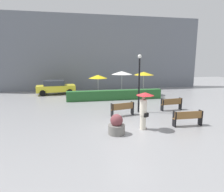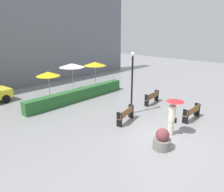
{
  "view_description": "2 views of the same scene",
  "coord_description": "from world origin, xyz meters",
  "px_view_note": "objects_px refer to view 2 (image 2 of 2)",
  "views": [
    {
      "loc": [
        -3.14,
        -9.9,
        3.82
      ],
      "look_at": [
        -0.53,
        3.13,
        1.37
      ],
      "focal_mm": 31.33,
      "sensor_mm": 36.0,
      "label": 1
    },
    {
      "loc": [
        -9.28,
        -4.91,
        5.59
      ],
      "look_at": [
        0.29,
        4.14,
        1.41
      ],
      "focal_mm": 33.87,
      "sensor_mm": 36.0,
      "label": 2
    }
  ],
  "objects_px": {
    "pedestrian_with_umbrella": "(173,112)",
    "patio_umbrella_yellow_far": "(95,64)",
    "bench_near_right": "(192,112)",
    "bench_far_right": "(152,97)",
    "bench_mid_center": "(126,114)",
    "planter_pot": "(162,140)",
    "patio_umbrella_yellow": "(48,74)",
    "lamp_post": "(132,77)",
    "patio_umbrella_white": "(72,65)"
  },
  "relations": [
    {
      "from": "pedestrian_with_umbrella",
      "to": "patio_umbrella_yellow",
      "type": "height_order",
      "value": "patio_umbrella_yellow"
    },
    {
      "from": "bench_far_right",
      "to": "lamp_post",
      "type": "xyz_separation_m",
      "value": [
        -2.7,
        -0.06,
        2.01
      ]
    },
    {
      "from": "lamp_post",
      "to": "patio_umbrella_yellow_far",
      "type": "xyz_separation_m",
      "value": [
        2.88,
        6.82,
        -0.18
      ]
    },
    {
      "from": "bench_far_right",
      "to": "pedestrian_with_umbrella",
      "type": "xyz_separation_m",
      "value": [
        -3.62,
        -3.61,
        0.79
      ]
    },
    {
      "from": "planter_pot",
      "to": "patio_umbrella_yellow",
      "type": "bearing_deg",
      "value": 87.69
    },
    {
      "from": "lamp_post",
      "to": "patio_umbrella_yellow_far",
      "type": "height_order",
      "value": "lamp_post"
    },
    {
      "from": "lamp_post",
      "to": "patio_umbrella_white",
      "type": "bearing_deg",
      "value": 85.49
    },
    {
      "from": "lamp_post",
      "to": "planter_pot",
      "type": "bearing_deg",
      "value": -122.97
    },
    {
      "from": "pedestrian_with_umbrella",
      "to": "patio_umbrella_white",
      "type": "xyz_separation_m",
      "value": [
        1.51,
        10.97,
        1.1
      ]
    },
    {
      "from": "bench_mid_center",
      "to": "planter_pot",
      "type": "distance_m",
      "value": 3.44
    },
    {
      "from": "bench_far_right",
      "to": "patio_umbrella_white",
      "type": "xyz_separation_m",
      "value": [
        -2.11,
        7.36,
        1.89
      ]
    },
    {
      "from": "patio_umbrella_white",
      "to": "lamp_post",
      "type": "bearing_deg",
      "value": -94.51
    },
    {
      "from": "bench_near_right",
      "to": "lamp_post",
      "type": "xyz_separation_m",
      "value": [
        -1.82,
        3.51,
        2.02
      ]
    },
    {
      "from": "bench_mid_center",
      "to": "patio_umbrella_yellow_far",
      "type": "height_order",
      "value": "patio_umbrella_yellow_far"
    },
    {
      "from": "planter_pot",
      "to": "bench_far_right",
      "type": "bearing_deg",
      "value": 37.2
    },
    {
      "from": "bench_near_right",
      "to": "bench_far_right",
      "type": "height_order",
      "value": "bench_far_right"
    },
    {
      "from": "planter_pot",
      "to": "patio_umbrella_yellow_far",
      "type": "height_order",
      "value": "patio_umbrella_yellow_far"
    },
    {
      "from": "bench_far_right",
      "to": "patio_umbrella_white",
      "type": "relative_size",
      "value": 0.67
    },
    {
      "from": "patio_umbrella_white",
      "to": "patio_umbrella_yellow_far",
      "type": "distance_m",
      "value": 2.37
    },
    {
      "from": "lamp_post",
      "to": "patio_umbrella_white",
      "type": "height_order",
      "value": "lamp_post"
    },
    {
      "from": "bench_near_right",
      "to": "planter_pot",
      "type": "height_order",
      "value": "planter_pot"
    },
    {
      "from": "bench_mid_center",
      "to": "lamp_post",
      "type": "relative_size",
      "value": 0.41
    },
    {
      "from": "planter_pot",
      "to": "patio_umbrella_yellow_far",
      "type": "xyz_separation_m",
      "value": [
        5.42,
        10.74,
        1.93
      ]
    },
    {
      "from": "planter_pot",
      "to": "bench_mid_center",
      "type": "bearing_deg",
      "value": 70.34
    },
    {
      "from": "patio_umbrella_white",
      "to": "bench_mid_center",
      "type": "bearing_deg",
      "value": -103.67
    },
    {
      "from": "bench_near_right",
      "to": "bench_far_right",
      "type": "relative_size",
      "value": 1.02
    },
    {
      "from": "lamp_post",
      "to": "bench_mid_center",
      "type": "bearing_deg",
      "value": -153.98
    },
    {
      "from": "patio_umbrella_yellow_far",
      "to": "lamp_post",
      "type": "bearing_deg",
      "value": -112.9
    },
    {
      "from": "bench_mid_center",
      "to": "pedestrian_with_umbrella",
      "type": "height_order",
      "value": "pedestrian_with_umbrella"
    },
    {
      "from": "patio_umbrella_yellow_far",
      "to": "bench_mid_center",
      "type": "bearing_deg",
      "value": -119.63
    },
    {
      "from": "planter_pot",
      "to": "lamp_post",
      "type": "distance_m",
      "value": 5.12
    },
    {
      "from": "bench_far_right",
      "to": "lamp_post",
      "type": "bearing_deg",
      "value": -178.75
    },
    {
      "from": "bench_far_right",
      "to": "patio_umbrella_white",
      "type": "height_order",
      "value": "patio_umbrella_white"
    },
    {
      "from": "pedestrian_with_umbrella",
      "to": "patio_umbrella_yellow_far",
      "type": "distance_m",
      "value": 11.1
    },
    {
      "from": "patio_umbrella_white",
      "to": "planter_pot",
      "type": "bearing_deg",
      "value": -105.42
    },
    {
      "from": "bench_mid_center",
      "to": "patio_umbrella_white",
      "type": "relative_size",
      "value": 0.66
    },
    {
      "from": "bench_mid_center",
      "to": "bench_near_right",
      "type": "distance_m",
      "value": 4.28
    },
    {
      "from": "patio_umbrella_yellow",
      "to": "pedestrian_with_umbrella",
      "type": "bearing_deg",
      "value": -83.67
    },
    {
      "from": "bench_mid_center",
      "to": "patio_umbrella_yellow_far",
      "type": "bearing_deg",
      "value": 60.37
    },
    {
      "from": "bench_far_right",
      "to": "patio_umbrella_yellow_far",
      "type": "relative_size",
      "value": 0.68
    },
    {
      "from": "patio_umbrella_yellow",
      "to": "patio_umbrella_yellow_far",
      "type": "distance_m",
      "value": 4.99
    },
    {
      "from": "pedestrian_with_umbrella",
      "to": "patio_umbrella_yellow_far",
      "type": "height_order",
      "value": "patio_umbrella_yellow_far"
    },
    {
      "from": "pedestrian_with_umbrella",
      "to": "bench_far_right",
      "type": "bearing_deg",
      "value": 44.92
    },
    {
      "from": "bench_near_right",
      "to": "patio_umbrella_yellow",
      "type": "bearing_deg",
      "value": 110.38
    },
    {
      "from": "lamp_post",
      "to": "patio_umbrella_yellow_far",
      "type": "distance_m",
      "value": 7.41
    },
    {
      "from": "patio_umbrella_yellow_far",
      "to": "planter_pot",
      "type": "bearing_deg",
      "value": -116.79
    },
    {
      "from": "lamp_post",
      "to": "patio_umbrella_white",
      "type": "distance_m",
      "value": 7.44
    },
    {
      "from": "planter_pot",
      "to": "lamp_post",
      "type": "relative_size",
      "value": 0.25
    },
    {
      "from": "bench_near_right",
      "to": "patio_umbrella_yellow_far",
      "type": "height_order",
      "value": "patio_umbrella_yellow_far"
    },
    {
      "from": "bench_mid_center",
      "to": "patio_umbrella_white",
      "type": "xyz_separation_m",
      "value": [
        1.97,
        8.09,
        1.9
      ]
    }
  ]
}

